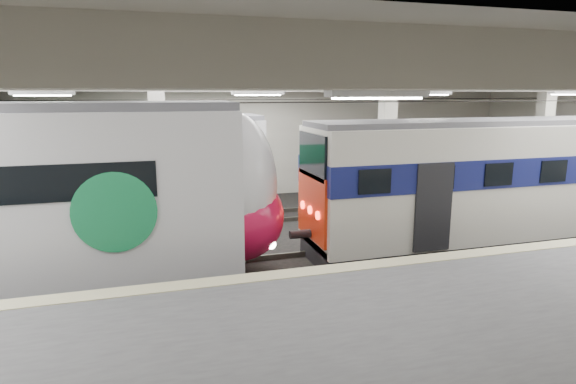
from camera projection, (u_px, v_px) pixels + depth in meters
name	position (u px, v px, depth m)	size (l,w,h in m)	color
station_hall	(294.00, 165.00, 11.59)	(36.00, 24.00, 5.75)	black
modern_emu	(11.00, 204.00, 11.57)	(14.85, 3.06, 4.74)	silver
older_rer	(492.00, 181.00, 15.45)	(12.43, 2.74, 4.15)	beige
far_train	(84.00, 174.00, 17.06)	(12.83, 2.90, 4.13)	silver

